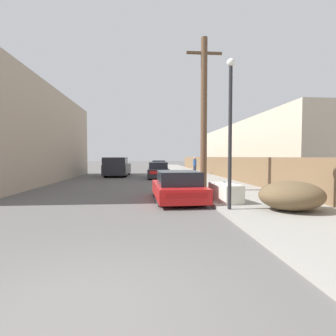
# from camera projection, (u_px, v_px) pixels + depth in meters

# --- Properties ---
(ground_plane) EXTENTS (220.00, 220.00, 0.00)m
(ground_plane) POSITION_uv_depth(u_px,v_px,m) (79.00, 316.00, 3.05)
(ground_plane) COLOR #595654
(sidewalk_curb) EXTENTS (4.20, 63.00, 0.12)m
(sidewalk_curb) POSITION_uv_depth(u_px,v_px,m) (191.00, 174.00, 26.87)
(sidewalk_curb) COLOR gray
(sidewalk_curb) RESTS_ON ground
(discarded_fridge) EXTENTS (1.01, 1.72, 0.72)m
(discarded_fridge) POSITION_uv_depth(u_px,v_px,m) (225.00, 193.00, 10.15)
(discarded_fridge) COLOR silver
(discarded_fridge) RESTS_ON sidewalk_curb
(parked_sports_car_red) EXTENTS (2.04, 4.23, 1.26)m
(parked_sports_car_red) POSITION_uv_depth(u_px,v_px,m) (178.00, 187.00, 10.99)
(parked_sports_car_red) COLOR red
(parked_sports_car_red) RESTS_ON ground
(car_parked_mid) EXTENTS (1.89, 4.36, 1.40)m
(car_parked_mid) POSITION_uv_depth(u_px,v_px,m) (158.00, 171.00, 22.68)
(car_parked_mid) COLOR black
(car_parked_mid) RESTS_ON ground
(car_parked_far) EXTENTS (1.99, 4.67, 1.41)m
(car_parked_far) POSITION_uv_depth(u_px,v_px,m) (159.00, 167.00, 32.23)
(car_parked_far) COLOR gray
(car_parked_far) RESTS_ON ground
(pickup_truck) EXTENTS (2.19, 5.93, 1.80)m
(pickup_truck) POSITION_uv_depth(u_px,v_px,m) (117.00, 167.00, 25.03)
(pickup_truck) COLOR #232328
(pickup_truck) RESTS_ON ground
(utility_pole) EXTENTS (1.80, 0.33, 7.72)m
(utility_pole) POSITION_uv_depth(u_px,v_px,m) (204.00, 113.00, 13.28)
(utility_pole) COLOR brown
(utility_pole) RESTS_ON sidewalk_curb
(street_lamp) EXTENTS (0.26, 0.26, 4.91)m
(street_lamp) POSITION_uv_depth(u_px,v_px,m) (230.00, 123.00, 8.53)
(street_lamp) COLOR #232326
(street_lamp) RESTS_ON sidewalk_curb
(brush_pile) EXTENTS (2.09, 1.78, 0.95)m
(brush_pile) POSITION_uv_depth(u_px,v_px,m) (291.00, 196.00, 8.47)
(brush_pile) COLOR brown
(brush_pile) RESTS_ON sidewalk_curb
(wooden_fence) EXTENTS (0.08, 42.61, 1.71)m
(wooden_fence) POSITION_uv_depth(u_px,v_px,m) (219.00, 167.00, 23.57)
(wooden_fence) COLOR brown
(wooden_fence) RESTS_ON sidewalk_curb
(building_left_block) EXTENTS (7.00, 19.04, 6.76)m
(building_left_block) POSITION_uv_depth(u_px,v_px,m) (7.00, 136.00, 18.80)
(building_left_block) COLOR tan
(building_left_block) RESTS_ON ground
(building_right_house) EXTENTS (6.00, 23.12, 5.16)m
(building_right_house) POSITION_uv_depth(u_px,v_px,m) (262.00, 150.00, 26.34)
(building_right_house) COLOR beige
(building_right_house) RESTS_ON ground
(pedestrian) EXTENTS (0.34, 0.34, 1.75)m
(pedestrian) POSITION_uv_depth(u_px,v_px,m) (195.00, 165.00, 25.82)
(pedestrian) COLOR #282D42
(pedestrian) RESTS_ON sidewalk_curb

